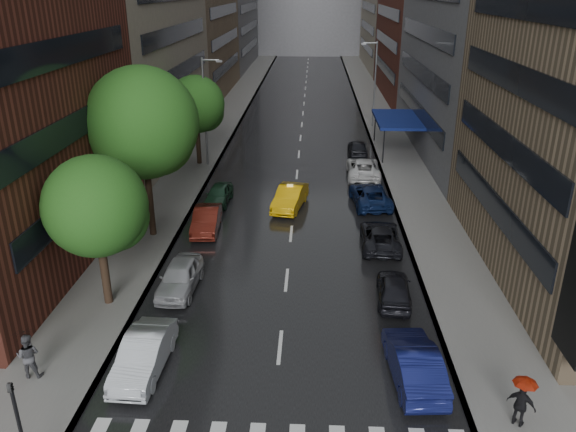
# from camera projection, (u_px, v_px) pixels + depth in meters

# --- Properties ---
(ground) EXTENTS (220.00, 220.00, 0.00)m
(ground) POSITION_uv_depth(u_px,v_px,m) (274.00, 412.00, 20.64)
(ground) COLOR gray
(ground) RESTS_ON ground
(road) EXTENTS (14.00, 140.00, 0.01)m
(road) POSITION_uv_depth(u_px,v_px,m) (303.00, 117.00, 66.81)
(road) COLOR black
(road) RESTS_ON ground
(sidewalk_left) EXTENTS (4.00, 140.00, 0.15)m
(sidewalk_left) POSITION_uv_depth(u_px,v_px,m) (228.00, 115.00, 67.16)
(sidewalk_left) COLOR gray
(sidewalk_left) RESTS_ON ground
(sidewalk_right) EXTENTS (4.00, 140.00, 0.15)m
(sidewalk_right) POSITION_uv_depth(u_px,v_px,m) (379.00, 117.00, 66.40)
(sidewalk_right) COLOR gray
(sidewalk_right) RESTS_ON ground
(tree_near) EXTENTS (4.75, 4.75, 7.57)m
(tree_near) POSITION_uv_depth(u_px,v_px,m) (96.00, 206.00, 25.61)
(tree_near) COLOR #382619
(tree_near) RESTS_ON ground
(tree_mid) EXTENTS (6.56, 6.56, 10.45)m
(tree_mid) POSITION_uv_depth(u_px,v_px,m) (142.00, 123.00, 32.38)
(tree_mid) COLOR #382619
(tree_mid) RESTS_ON ground
(tree_far) EXTENTS (4.83, 4.83, 7.70)m
(tree_far) POSITION_uv_depth(u_px,v_px,m) (196.00, 104.00, 47.04)
(tree_far) COLOR #382619
(tree_far) RESTS_ON ground
(taxi) EXTENTS (2.59, 5.05, 1.59)m
(taxi) POSITION_uv_depth(u_px,v_px,m) (290.00, 197.00, 39.22)
(taxi) COLOR #E2A60B
(taxi) RESTS_ON ground
(parked_cars_left) EXTENTS (1.95, 23.31, 1.52)m
(parked_cars_left) POSITION_uv_depth(u_px,v_px,m) (191.00, 254.00, 31.08)
(parked_cars_left) COLOR silver
(parked_cars_left) RESTS_ON ground
(parked_cars_right) EXTENTS (2.97, 36.53, 1.60)m
(parked_cars_right) POSITION_uv_depth(u_px,v_px,m) (373.00, 207.00, 37.65)
(parked_cars_right) COLOR #10154E
(parked_cars_right) RESTS_ON ground
(ped_black_umbrella) EXTENTS (0.97, 0.98, 2.09)m
(ped_black_umbrella) POSITION_uv_depth(u_px,v_px,m) (27.00, 350.00, 21.87)
(ped_black_umbrella) COLOR #46464B
(ped_black_umbrella) RESTS_ON sidewalk_left
(ped_red_umbrella) EXTENTS (1.05, 0.93, 2.01)m
(ped_red_umbrella) POSITION_uv_depth(u_px,v_px,m) (523.00, 398.00, 19.40)
(ped_red_umbrella) COLOR black
(ped_red_umbrella) RESTS_ON sidewalk_right
(traffic_light) EXTENTS (0.18, 0.15, 3.45)m
(traffic_light) POSITION_uv_depth(u_px,v_px,m) (18.00, 420.00, 17.16)
(traffic_light) COLOR black
(traffic_light) RESTS_ON sidewalk_left
(street_lamp_left) EXTENTS (1.74, 0.22, 9.00)m
(street_lamp_left) POSITION_uv_depth(u_px,v_px,m) (206.00, 110.00, 46.80)
(street_lamp_left) COLOR gray
(street_lamp_left) RESTS_ON sidewalk_left
(street_lamp_right) EXTENTS (1.74, 0.22, 9.00)m
(street_lamp_right) POSITION_uv_depth(u_px,v_px,m) (374.00, 82.00, 60.00)
(street_lamp_right) COLOR gray
(street_lamp_right) RESTS_ON sidewalk_right
(awning) EXTENTS (4.00, 8.00, 3.12)m
(awning) POSITION_uv_depth(u_px,v_px,m) (397.00, 119.00, 51.38)
(awning) COLOR navy
(awning) RESTS_ON sidewalk_right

